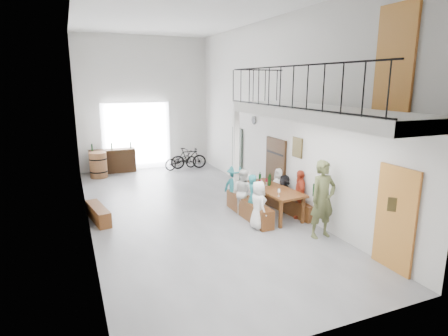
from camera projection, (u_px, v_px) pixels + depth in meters
name	position (u px, v px, depth m)	size (l,w,h in m)	color
floor	(189.00, 210.00, 10.93)	(12.00, 12.00, 0.00)	slate
room_walls	(186.00, 86.00, 10.12)	(12.00, 12.00, 12.00)	silver
gateway_portal	(137.00, 136.00, 15.80)	(2.80, 0.08, 2.80)	white
right_wall_decor	(306.00, 156.00, 9.87)	(0.07, 8.28, 5.07)	#B06F2A
balcony	(315.00, 115.00, 8.19)	(1.52, 5.62, 4.00)	white
tasting_table	(272.00, 191.00, 10.38)	(1.06, 2.18, 0.79)	brown
bench_inner	(249.00, 208.00, 10.32)	(0.36, 2.22, 0.51)	brown
bench_wall	(288.00, 205.00, 10.70)	(0.25, 1.95, 0.45)	brown
tableware	(266.00, 181.00, 10.49)	(0.46, 1.39, 0.35)	black
side_bench	(98.00, 214.00, 10.05)	(0.32, 1.45, 0.41)	brown
oak_barrel	(98.00, 165.00, 14.53)	(0.67, 0.67, 0.99)	brown
serving_counter	(113.00, 161.00, 15.34)	(1.82, 0.51, 0.96)	#311D0D
counter_bottles	(112.00, 146.00, 15.19)	(1.58, 0.11, 0.28)	black
guest_left_a	(258.00, 205.00, 9.45)	(0.61, 0.40, 1.24)	white
guest_left_b	(253.00, 198.00, 10.01)	(0.46, 0.30, 1.27)	teal
guest_left_c	(243.00, 192.00, 10.48)	(0.64, 0.50, 1.31)	white
guest_left_d	(235.00, 187.00, 10.97)	(0.83, 0.48, 1.29)	teal
guest_right_a	(300.00, 194.00, 10.21)	(0.79, 0.33, 1.34)	#AF371E
guest_right_b	(284.00, 193.00, 10.76)	(1.00, 0.32, 1.08)	black
guest_right_c	(279.00, 187.00, 11.24)	(0.56, 0.37, 1.15)	white
host_standing	(323.00, 199.00, 8.87)	(0.69, 0.45, 1.89)	#4F542F
potted_plant	(259.00, 191.00, 12.04)	(0.38, 0.33, 0.43)	#164B18
bicycle_near	(181.00, 160.00, 15.92)	(0.53, 1.52, 0.80)	black
bicycle_far	(188.00, 158.00, 16.00)	(0.43, 1.52, 0.91)	black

